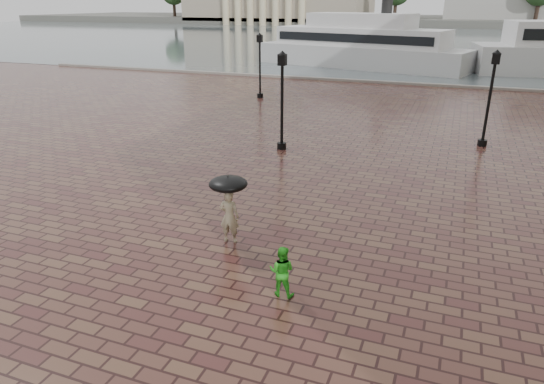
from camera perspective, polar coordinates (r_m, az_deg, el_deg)
The scene contains 9 objects.
ground at distance 12.99m, azimuth 11.29°, elevation -9.41°, with size 300.00×300.00×0.00m, color #3D1D1B.
harbour_water at distance 103.31m, azimuth 20.86°, elevation 16.52°, with size 240.00×240.00×0.00m, color #434D52.
quay_edge at distance 43.62m, azimuth 18.99°, elevation 11.68°, with size 80.00×0.60×0.30m, color slate.
far_shore at distance 171.19m, azimuth 21.46°, elevation 18.24°, with size 300.00×60.00×2.00m, color #4C4C47.
street_lamps at distance 29.07m, azimuth 14.98°, elevation 12.37°, with size 21.44×14.44×4.40m.
adult_pedestrian at distance 14.04m, azimuth -5.04°, elevation -2.90°, with size 0.58×0.38×1.60m, color tan.
child_pedestrian at distance 11.60m, azimuth 1.15°, elevation -9.30°, with size 0.62×0.48×1.28m, color green.
ferry_near at distance 54.63m, azimuth 10.29°, elevation 16.62°, with size 23.47×11.12×7.49m.
umbrella at distance 13.65m, azimuth -5.18°, elevation 0.96°, with size 1.10×1.10×1.12m.
Camera 1 is at (1.54, -11.09, 6.58)m, focal length 32.00 mm.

